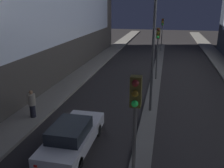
# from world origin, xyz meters

# --- Properties ---
(median_strip) EXTENTS (0.90, 38.45, 0.14)m
(median_strip) POSITION_xyz_m (0.00, 20.23, 0.07)
(median_strip) COLOR #56544F
(median_strip) RESTS_ON ground
(traffic_light_near) EXTENTS (0.32, 0.42, 4.53)m
(traffic_light_near) POSITION_xyz_m (0.00, 2.97, 3.46)
(traffic_light_near) COLOR #383838
(traffic_light_near) RESTS_ON median_strip
(traffic_light_mid) EXTENTS (0.32, 0.42, 4.53)m
(traffic_light_mid) POSITION_xyz_m (0.00, 18.21, 3.46)
(traffic_light_mid) COLOR #383838
(traffic_light_mid) RESTS_ON median_strip
(traffic_light_far) EXTENTS (0.32, 0.42, 4.53)m
(traffic_light_far) POSITION_xyz_m (0.00, 32.87, 3.46)
(traffic_light_far) COLOR #383838
(traffic_light_far) RESTS_ON median_strip
(car_left_lane) EXTENTS (1.77, 4.80, 1.48)m
(car_left_lane) POSITION_xyz_m (-3.23, 5.98, 0.75)
(car_left_lane) COLOR #B2B2B7
(car_left_lane) RESTS_ON ground
(pedestrian_on_left_sidewalk) EXTENTS (0.44, 0.44, 1.66)m
(pedestrian_on_left_sidewalk) POSITION_xyz_m (-6.71, 8.58, 1.03)
(pedestrian_on_left_sidewalk) COLOR black
(pedestrian_on_left_sidewalk) RESTS_ON sidewalk_left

